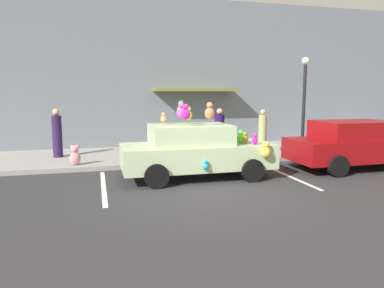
% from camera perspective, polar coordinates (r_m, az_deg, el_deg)
% --- Properties ---
extents(ground_plane, '(60.00, 60.00, 0.00)m').
position_cam_1_polar(ground_plane, '(9.19, 1.56, -7.33)').
color(ground_plane, '#2D2D30').
extents(sidewalk, '(24.00, 4.00, 0.15)m').
position_cam_1_polar(sidewalk, '(13.92, -4.26, -1.69)').
color(sidewalk, gray).
rests_on(sidewalk, ground).
extents(storefront_building, '(24.00, 1.25, 6.40)m').
position_cam_1_polar(storefront_building, '(15.85, -5.77, 10.80)').
color(storefront_building, slate).
rests_on(storefront_building, ground).
extents(parking_stripe_front, '(0.12, 3.60, 0.01)m').
position_cam_1_polar(parking_stripe_front, '(11.20, 14.62, -4.74)').
color(parking_stripe_front, silver).
rests_on(parking_stripe_front, ground).
extents(parking_stripe_rear, '(0.12, 3.60, 0.01)m').
position_cam_1_polar(parking_stripe_rear, '(9.80, -13.73, -6.55)').
color(parking_stripe_rear, silver).
rests_on(parking_stripe_rear, ground).
extents(plush_covered_car, '(4.29, 2.05, 2.21)m').
position_cam_1_polar(plush_covered_car, '(10.36, 0.60, -0.98)').
color(plush_covered_car, '#B4CB98').
rests_on(plush_covered_car, ground).
extents(parked_sedan_behind, '(4.50, 2.03, 1.54)m').
position_cam_1_polar(parked_sedan_behind, '(12.82, 24.46, -0.02)').
color(parked_sedan_behind, maroon).
rests_on(parked_sedan_behind, ground).
extents(teddy_bear_on_sidewalk, '(0.34, 0.28, 0.65)m').
position_cam_1_polar(teddy_bear_on_sidewalk, '(12.08, -17.90, -1.77)').
color(teddy_bear_on_sidewalk, pink).
rests_on(teddy_bear_on_sidewalk, sidewalk).
extents(street_lamp_post, '(0.28, 0.28, 3.57)m').
position_cam_1_polar(street_lamp_post, '(14.13, 17.23, 7.42)').
color(street_lamp_post, black).
rests_on(street_lamp_post, sidewalk).
extents(pedestrian_near_shopfront, '(0.39, 0.39, 1.65)m').
position_cam_1_polar(pedestrian_near_shopfront, '(14.78, 4.34, 2.13)').
color(pedestrian_near_shopfront, '#220F47').
rests_on(pedestrian_near_shopfront, sidewalk).
extents(pedestrian_walking_past, '(0.32, 0.32, 1.66)m').
position_cam_1_polar(pedestrian_walking_past, '(13.94, 11.02, 1.73)').
color(pedestrian_walking_past, tan).
rests_on(pedestrian_walking_past, sidewalk).
extents(pedestrian_by_lamp, '(0.34, 0.34, 1.73)m').
position_cam_1_polar(pedestrian_by_lamp, '(13.74, -20.44, 1.42)').
color(pedestrian_by_lamp, '#2A1943').
rests_on(pedestrian_by_lamp, sidewalk).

